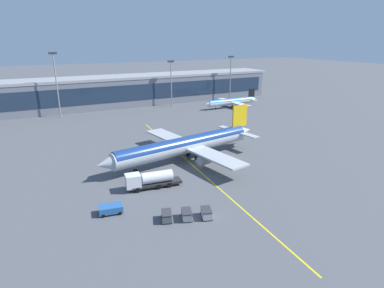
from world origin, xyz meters
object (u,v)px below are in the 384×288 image
Objects in this scene: fuel_tanker at (150,180)px; baggage_cart_2 at (206,213)px; baggage_cart_0 at (167,216)px; main_airliner at (186,145)px; baggage_cart_1 at (187,214)px; pushback_tug at (111,208)px; commuter_jet_far at (232,102)px.

baggage_cart_2 is (4.18, -14.49, -0.96)m from fuel_tanker.
fuel_tanker is at bearing 81.48° from baggage_cart_0.
baggage_cart_1 is (-11.80, -23.78, -2.97)m from main_airliner.
main_airliner is at bearing 36.71° from pushback_tug.
baggage_cart_0 is 0.11× the size of commuter_jet_far.
baggage_cart_1 is at bearing -116.39° from main_airliner.
commuter_jet_far is (66.94, 63.13, 1.71)m from pushback_tug.
pushback_tug is at bearing -143.29° from main_airliner.
main_airliner is 14.39× the size of baggage_cart_2.
fuel_tanker is 13.50m from baggage_cart_1.
baggage_cart_1 and baggage_cart_2 have the same top height.
baggage_cart_1 is (1.16, -13.42, -0.96)m from fuel_tanker.
pushback_tug is (-9.02, -6.03, -0.90)m from fuel_tanker.
main_airliner is at bearing -133.88° from commuter_jet_far.
fuel_tanker is 12.52m from baggage_cart_0.
baggage_cart_0 is at bearing 160.44° from baggage_cart_1.
fuel_tanker is 3.66× the size of baggage_cart_0.
pushback_tug is 1.37× the size of baggage_cart_2.
pushback_tug is at bearing 147.34° from baggage_cart_2.
main_airliner reaches higher than baggage_cart_0.
fuel_tanker reaches higher than baggage_cart_2.
pushback_tug is at bearing 138.62° from baggage_cart_0.
commuter_jet_far reaches higher than pushback_tug.
baggage_cart_1 is at bearing -35.96° from pushback_tug.
baggage_cart_0 is 91.65m from commuter_jet_far.
commuter_jet_far reaches higher than baggage_cart_0.
fuel_tanker is 81.34m from commuter_jet_far.
baggage_cart_0 reaches higher than pushback_tug.
commuter_jet_far is at bearing 53.11° from baggage_cart_2.
baggage_cart_2 is (3.02, -1.07, 0.00)m from baggage_cart_1.
commuter_jet_far reaches higher than fuel_tanker.
baggage_cart_2 is at bearing -32.66° from pushback_tug.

